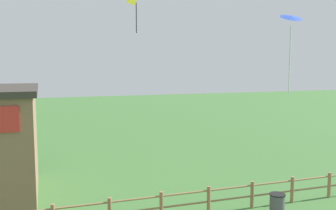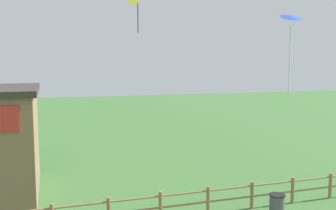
{
  "view_description": "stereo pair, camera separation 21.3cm",
  "coord_description": "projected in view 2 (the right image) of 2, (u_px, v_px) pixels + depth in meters",
  "views": [
    {
      "loc": [
        -4.79,
        -4.48,
        5.56
      ],
      "look_at": [
        0.0,
        9.71,
        3.91
      ],
      "focal_mm": 40.0,
      "sensor_mm": 36.0,
      "label": 1
    },
    {
      "loc": [
        -4.59,
        -4.55,
        5.56
      ],
      "look_at": [
        0.0,
        9.71,
        3.91
      ],
      "focal_mm": 40.0,
      "sensor_mm": 36.0,
      "label": 2
    }
  ],
  "objects": [
    {
      "name": "kite_blue_delta",
      "position": [
        291.0,
        23.0,
        13.03
      ],
      "size": [
        0.87,
        0.84,
        2.88
      ],
      "color": "blue"
    },
    {
      "name": "wooden_fence",
      "position": [
        185.0,
        201.0,
        13.54
      ],
      "size": [
        16.7,
        0.14,
        1.06
      ],
      "color": "olive",
      "rests_on": "ground_plane"
    },
    {
      "name": "trash_bin",
      "position": [
        277.0,
        205.0,
        13.69
      ],
      "size": [
        0.59,
        0.59,
        0.81
      ],
      "color": "#4C4C51",
      "rests_on": "ground_plane"
    }
  ]
}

